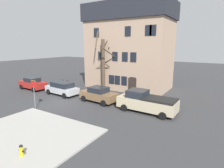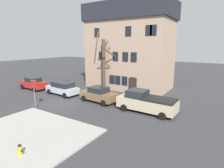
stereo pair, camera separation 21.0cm
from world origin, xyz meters
name	(u,v)px [view 2 (the right image)]	position (x,y,z in m)	size (l,w,h in m)	color
ground_plane	(60,104)	(0.00, 0.00, 0.00)	(120.00, 120.00, 0.00)	#38383A
sidewalk_slab	(20,137)	(3.54, -6.69, 0.06)	(9.03, 8.17, 0.12)	#A8A59E
building_main	(130,46)	(2.69, 11.29, 6.10)	(12.21, 6.87, 11.98)	tan
tree_bare_near	(104,70)	(0.33, 8.03, 2.84)	(2.83, 2.84, 6.04)	#4C3D2D
tree_bare_mid	(104,63)	(0.76, 7.43, 3.84)	(2.87, 2.65, 8.17)	#4C3D2D
car_red_sedan	(33,83)	(-8.32, 2.64, 0.87)	(4.47, 2.13, 1.73)	#AD231E
car_silver_wagon	(62,88)	(-2.51, 2.81, 0.87)	(4.80, 2.38, 1.67)	#B7BABF
car_brown_sedan	(99,94)	(3.24, 2.87, 0.86)	(4.44, 2.37, 1.71)	brown
pickup_truck_beige	(146,102)	(8.97, 2.73, 0.99)	(5.65, 2.39, 2.04)	#C6B793
fire_hydrant	(20,149)	(5.70, -7.99, 0.48)	(0.42, 0.22, 0.69)	gold
street_sign_pole	(34,89)	(-0.78, -2.42, 2.05)	(0.76, 0.07, 2.94)	slate
bicycle_leaning	(66,82)	(-6.91, 7.56, 0.37)	(1.75, 0.16, 1.03)	black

